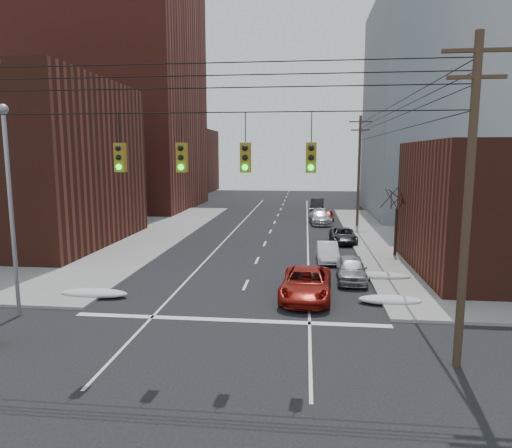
% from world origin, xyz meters
% --- Properties ---
extents(ground, '(160.00, 160.00, 0.00)m').
position_xyz_m(ground, '(0.00, 0.00, 0.00)').
color(ground, black).
rests_on(ground, ground).
extents(building_brick_tall, '(24.00, 20.00, 30.00)m').
position_xyz_m(building_brick_tall, '(-24.00, 48.00, 15.00)').
color(building_brick_tall, maroon).
rests_on(building_brick_tall, ground).
extents(building_brick_far, '(22.00, 18.00, 12.00)m').
position_xyz_m(building_brick_far, '(-26.00, 74.00, 6.00)').
color(building_brick_far, '#4D2017').
rests_on(building_brick_far, ground).
extents(building_office, '(22.00, 20.00, 25.00)m').
position_xyz_m(building_office, '(22.00, 44.00, 12.50)').
color(building_office, gray).
rests_on(building_office, ground).
extents(building_glass, '(20.00, 18.00, 22.00)m').
position_xyz_m(building_glass, '(24.00, 70.00, 11.00)').
color(building_glass, gray).
rests_on(building_glass, ground).
extents(utility_pole_right, '(2.20, 0.28, 11.00)m').
position_xyz_m(utility_pole_right, '(8.50, 3.00, 5.78)').
color(utility_pole_right, '#473323').
rests_on(utility_pole_right, ground).
extents(utility_pole_far, '(2.20, 0.28, 11.00)m').
position_xyz_m(utility_pole_far, '(8.50, 34.00, 5.78)').
color(utility_pole_far, '#473323').
rests_on(utility_pole_far, ground).
extents(traffic_signals, '(17.00, 0.42, 2.02)m').
position_xyz_m(traffic_signals, '(0.10, 2.97, 7.17)').
color(traffic_signals, black).
rests_on(traffic_signals, ground).
extents(street_light, '(0.44, 0.44, 9.32)m').
position_xyz_m(street_light, '(-9.50, 6.00, 5.54)').
color(street_light, gray).
rests_on(street_light, ground).
extents(bare_tree, '(2.09, 2.20, 4.93)m').
position_xyz_m(bare_tree, '(9.59, 20.00, 2.32)').
color(bare_tree, black).
rests_on(bare_tree, ground).
extents(snow_nw, '(3.50, 1.08, 0.42)m').
position_xyz_m(snow_nw, '(-7.40, 9.00, 0.21)').
color(snow_nw, silver).
rests_on(snow_nw, ground).
extents(snow_ne, '(3.00, 1.08, 0.42)m').
position_xyz_m(snow_ne, '(7.40, 9.50, 0.21)').
color(snow_ne, silver).
rests_on(snow_ne, ground).
extents(snow_east_far, '(4.00, 1.08, 0.42)m').
position_xyz_m(snow_east_far, '(7.40, 14.00, 0.21)').
color(snow_east_far, silver).
rests_on(snow_east_far, ground).
extents(red_pickup, '(2.77, 5.49, 1.49)m').
position_xyz_m(red_pickup, '(3.35, 10.06, 0.74)').
color(red_pickup, maroon).
rests_on(red_pickup, ground).
extents(parked_car_a, '(1.82, 4.21, 1.42)m').
position_xyz_m(parked_car_a, '(5.94, 13.53, 0.71)').
color(parked_car_a, '#9E9DA2').
rests_on(parked_car_a, ground).
extents(parked_car_b, '(1.41, 3.93, 1.29)m').
position_xyz_m(parked_car_b, '(4.80, 18.29, 0.65)').
color(parked_car_b, silver).
rests_on(parked_car_b, ground).
extents(parked_car_c, '(2.14, 4.44, 1.22)m').
position_xyz_m(parked_car_c, '(6.40, 25.09, 0.61)').
color(parked_car_c, black).
rests_on(parked_car_c, ground).
extents(parked_car_d, '(2.51, 5.20, 1.46)m').
position_xyz_m(parked_car_d, '(4.80, 35.26, 0.73)').
color(parked_car_d, '#A9A9AE').
rests_on(parked_car_d, ground).
extents(parked_car_e, '(2.11, 4.13, 1.35)m').
position_xyz_m(parked_car_e, '(5.47, 36.51, 0.67)').
color(parked_car_e, maroon).
rests_on(parked_car_e, ground).
extents(parked_car_f, '(1.87, 4.81, 1.56)m').
position_xyz_m(parked_car_f, '(4.80, 47.23, 0.78)').
color(parked_car_f, black).
rests_on(parked_car_f, ground).
extents(lot_car_a, '(4.35, 2.75, 1.35)m').
position_xyz_m(lot_car_a, '(-14.19, 19.67, 0.83)').
color(lot_car_a, white).
rests_on(lot_car_a, sidewalk_nw).
extents(lot_car_b, '(6.22, 4.12, 1.59)m').
position_xyz_m(lot_car_b, '(-15.43, 30.95, 0.94)').
color(lot_car_b, '#B2B1B6').
rests_on(lot_car_b, sidewalk_nw).
extents(lot_car_c, '(5.66, 3.14, 1.55)m').
position_xyz_m(lot_car_c, '(-18.93, 23.20, 0.93)').
color(lot_car_c, black).
rests_on(lot_car_c, sidewalk_nw).
extents(lot_car_d, '(4.24, 1.93, 1.41)m').
position_xyz_m(lot_car_d, '(-19.58, 29.67, 0.85)').
color(lot_car_d, '#A2A2A6').
rests_on(lot_car_d, sidewalk_nw).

